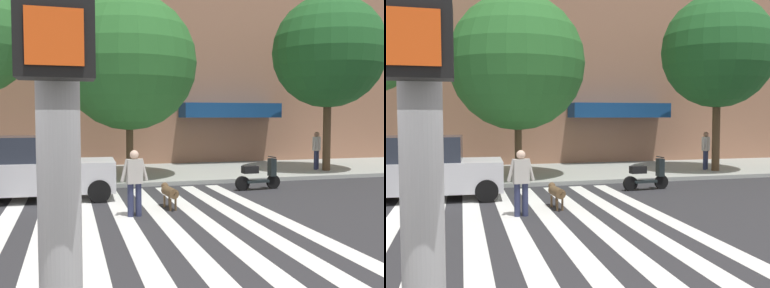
# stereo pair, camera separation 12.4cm
# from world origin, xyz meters

# --- Properties ---
(ground_plane) EXTENTS (160.00, 160.00, 0.00)m
(ground_plane) POSITION_xyz_m (0.00, 6.39, 0.00)
(ground_plane) COLOR #2B2B2D
(sidewalk_far) EXTENTS (80.00, 6.00, 0.15)m
(sidewalk_far) POSITION_xyz_m (0.00, 15.78, 0.07)
(sidewalk_far) COLOR #999E95
(sidewalk_far) RESTS_ON ground_plane
(crosswalk_stripes) EXTENTS (6.75, 12.18, 0.01)m
(crosswalk_stripes) POSITION_xyz_m (1.44, 6.39, 0.00)
(crosswalk_stripes) COLOR silver
(crosswalk_stripes) RESTS_ON ground_plane
(parked_car_behind_first) EXTENTS (4.89, 2.09, 1.88)m
(parked_car_behind_first) POSITION_xyz_m (-1.41, 11.25, 0.92)
(parked_car_behind_first) COLOR silver
(parked_car_behind_first) RESTS_ON ground_plane
(parked_scooter) EXTENTS (1.63, 0.50, 1.11)m
(parked_scooter) POSITION_xyz_m (5.84, 11.18, 0.48)
(parked_scooter) COLOR black
(parked_scooter) RESTS_ON ground_plane
(street_tree_middle) EXTENTS (5.09, 5.09, 6.88)m
(street_tree_middle) POSITION_xyz_m (1.95, 14.34, 4.48)
(street_tree_middle) COLOR #4C3823
(street_tree_middle) RESTS_ON sidewalk_far
(street_tree_further) EXTENTS (4.70, 4.70, 7.38)m
(street_tree_further) POSITION_xyz_m (10.31, 14.19, 5.16)
(street_tree_further) COLOR #4C3823
(street_tree_further) RESTS_ON sidewalk_far
(pedestrian_dog_walker) EXTENTS (0.71, 0.28, 1.64)m
(pedestrian_dog_walker) POSITION_xyz_m (1.27, 8.28, 0.93)
(pedestrian_dog_walker) COLOR #282D4C
(pedestrian_dog_walker) RESTS_ON ground_plane
(dog_on_leash) EXTENTS (0.33, 1.14, 0.65)m
(dog_on_leash) POSITION_xyz_m (2.30, 8.99, 0.44)
(dog_on_leash) COLOR brown
(dog_on_leash) RESTS_ON ground_plane
(pedestrian_bystander) EXTENTS (0.60, 0.52, 1.64)m
(pedestrian_bystander) POSITION_xyz_m (10.13, 14.68, 1.08)
(pedestrian_bystander) COLOR #282D4C
(pedestrian_bystander) RESTS_ON sidewalk_far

